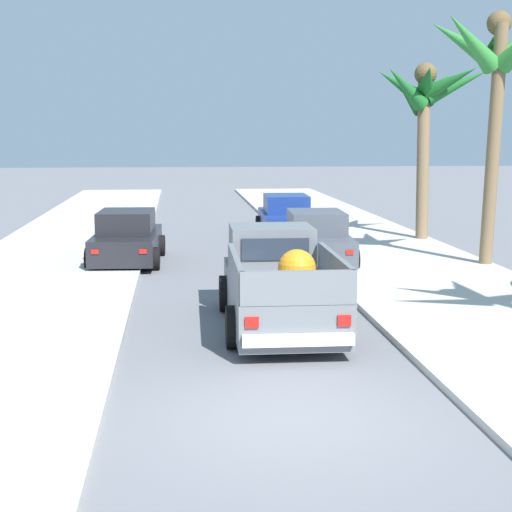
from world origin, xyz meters
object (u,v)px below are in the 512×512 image
Objects in this scene: car_left_near at (127,239)px; palm_tree_left_back at (498,61)px; palm_tree_left_fore at (426,98)px; car_right_near at (316,239)px; pickup_truck at (279,286)px; car_left_mid at (286,217)px.

car_left_near is 11.41m from palm_tree_left_back.
palm_tree_left_fore is (9.99, 3.71, 4.22)m from car_left_near.
car_left_near is 5.48m from car_right_near.
palm_tree_left_fore is 5.83m from palm_tree_left_back.
pickup_truck is 1.21× the size of car_left_near.
car_right_near is at bearing -7.38° from car_left_near.
palm_tree_left_back is at bearing -58.00° from car_left_mid.
palm_tree_left_back is (0.08, -5.78, 0.71)m from palm_tree_left_fore.
pickup_truck is at bearing -66.56° from car_left_near.
car_right_near is 7.62m from palm_tree_left_fore.
pickup_truck is at bearing -138.81° from palm_tree_left_back.
car_right_near and car_left_mid have the same top height.
pickup_truck reaches higher than car_right_near.
palm_tree_left_fore is at bearing -20.05° from car_left_mid.
pickup_truck reaches higher than car_left_mid.
car_left_mid is (5.41, 5.38, 0.00)m from car_left_near.
car_left_mid is 0.70× the size of palm_tree_left_fore.
car_right_near is 6.08m from car_left_mid.
car_left_near and car_left_mid have the same top height.
pickup_truck is 13.42m from car_left_mid.
car_left_mid is at bearing 44.81° from car_left_near.
car_left_near is 1.00× the size of car_left_mid.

